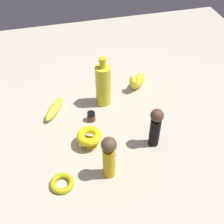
% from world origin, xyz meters
% --- Properties ---
extents(ground, '(2.00, 2.00, 0.00)m').
position_xyz_m(ground, '(0.00, 0.00, 0.00)').
color(ground, '#BCB29E').
extents(person_figure_child, '(0.05, 0.05, 0.18)m').
position_xyz_m(person_figure_child, '(0.14, 0.14, 0.10)').
color(person_figure_child, black).
rests_on(person_figure_child, ground).
extents(banana, '(0.16, 0.12, 0.04)m').
position_xyz_m(banana, '(-0.15, -0.23, 0.02)').
color(banana, yellow).
rests_on(banana, ground).
extents(person_figure_adult, '(0.05, 0.05, 0.19)m').
position_xyz_m(person_figure_adult, '(0.24, -0.07, 0.10)').
color(person_figure_adult, gold).
rests_on(person_figure_adult, ground).
extents(nail_polish_jar, '(0.04, 0.04, 0.04)m').
position_xyz_m(nail_polish_jar, '(-0.06, -0.08, 0.02)').
color(nail_polish_jar, brown).
rests_on(nail_polish_jar, ground).
extents(bowl, '(0.10, 0.10, 0.07)m').
position_xyz_m(bowl, '(0.08, -0.11, 0.04)').
color(bowl, gold).
rests_on(bowl, ground).
extents(bangle, '(0.09, 0.09, 0.02)m').
position_xyz_m(bangle, '(0.24, -0.25, 0.01)').
color(bangle, gold).
rests_on(bangle, ground).
extents(bottle_tall, '(0.07, 0.07, 0.24)m').
position_xyz_m(bottle_tall, '(-0.16, 0.00, 0.10)').
color(bottle_tall, gold).
rests_on(bottle_tall, ground).
extents(cat_figurine, '(0.12, 0.12, 0.09)m').
position_xyz_m(cat_figurine, '(-0.23, 0.19, 0.04)').
color(cat_figurine, yellow).
rests_on(cat_figurine, ground).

